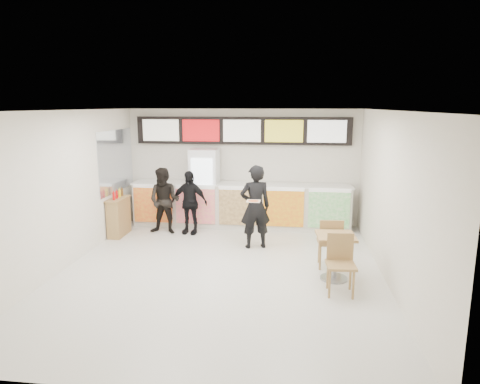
% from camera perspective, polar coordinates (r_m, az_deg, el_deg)
% --- Properties ---
extents(floor, '(7.00, 7.00, 0.00)m').
position_cam_1_polar(floor, '(8.21, -2.58, -10.61)').
color(floor, beige).
rests_on(floor, ground).
extents(ceiling, '(7.00, 7.00, 0.00)m').
position_cam_1_polar(ceiling, '(7.60, -2.79, 10.83)').
color(ceiling, white).
rests_on(ceiling, wall_back).
extents(wall_back, '(6.00, 0.00, 6.00)m').
position_cam_1_polar(wall_back, '(11.18, 0.34, 3.34)').
color(wall_back, silver).
rests_on(wall_back, floor).
extents(wall_left, '(0.00, 7.00, 7.00)m').
position_cam_1_polar(wall_left, '(8.78, -22.37, 0.21)').
color(wall_left, silver).
rests_on(wall_left, floor).
extents(wall_right, '(0.00, 7.00, 7.00)m').
position_cam_1_polar(wall_right, '(7.85, 19.46, -0.84)').
color(wall_right, silver).
rests_on(wall_right, floor).
extents(service_counter, '(5.56, 0.77, 1.14)m').
position_cam_1_polar(service_counter, '(10.96, 0.08, -1.77)').
color(service_counter, silver).
rests_on(service_counter, floor).
extents(menu_board, '(5.50, 0.14, 0.70)m').
position_cam_1_polar(menu_board, '(11.00, 0.29, 8.18)').
color(menu_board, black).
rests_on(menu_board, wall_back).
extents(drinks_fridge, '(0.70, 0.67, 2.00)m').
position_cam_1_polar(drinks_fridge, '(11.03, -4.73, 0.56)').
color(drinks_fridge, white).
rests_on(drinks_fridge, floor).
extents(mirror_panel, '(0.01, 2.00, 1.50)m').
position_cam_1_polar(mirror_panel, '(10.91, -16.16, 4.01)').
color(mirror_panel, '#B2B7BF').
rests_on(mirror_panel, wall_left).
extents(customer_main, '(0.77, 0.62, 1.84)m').
position_cam_1_polar(customer_main, '(9.29, 2.04, -1.99)').
color(customer_main, black).
rests_on(customer_main, floor).
extents(customer_left, '(0.81, 0.65, 1.62)m').
position_cam_1_polar(customer_left, '(10.52, -10.03, -1.18)').
color(customer_left, black).
rests_on(customer_left, floor).
extents(customer_mid, '(0.95, 0.51, 1.55)m').
position_cam_1_polar(customer_mid, '(10.44, -6.78, -1.38)').
color(customer_mid, black).
rests_on(customer_mid, floor).
extents(pizza_slice, '(0.36, 0.36, 0.02)m').
position_cam_1_polar(pizza_slice, '(8.80, 1.80, -1.17)').
color(pizza_slice, beige).
rests_on(pizza_slice, customer_main).
extents(cafe_table, '(0.71, 1.72, 0.99)m').
position_cam_1_polar(cafe_table, '(7.87, 12.57, -7.38)').
color(cafe_table, '#A5834B').
rests_on(cafe_table, floor).
extents(condiment_ledge, '(0.33, 0.82, 1.09)m').
position_cam_1_polar(condiment_ledge, '(10.68, -15.86, -3.13)').
color(condiment_ledge, '#A5834B').
rests_on(condiment_ledge, floor).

